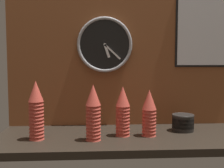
# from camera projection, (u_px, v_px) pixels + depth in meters

# --- Properties ---
(ground_plane) EXTENTS (1.60, 0.56, 0.04)m
(ground_plane) POSITION_uv_depth(u_px,v_px,m) (139.00, 138.00, 1.60)
(ground_plane) COLOR black
(wall_tiled_back) EXTENTS (1.60, 0.03, 1.05)m
(wall_tiled_back) POSITION_uv_depth(u_px,v_px,m) (133.00, 44.00, 1.81)
(wall_tiled_back) COLOR brown
(wall_tiled_back) RESTS_ON ground_plane
(cup_stack_far_left) EXTENTS (0.08, 0.08, 0.31)m
(cup_stack_far_left) POSITION_uv_depth(u_px,v_px,m) (36.00, 110.00, 1.48)
(cup_stack_far_left) COLOR #DB4C3D
(cup_stack_far_left) RESTS_ON ground_plane
(cup_stack_center_left) EXTENTS (0.08, 0.08, 0.30)m
(cup_stack_center_left) POSITION_uv_depth(u_px,v_px,m) (93.00, 112.00, 1.47)
(cup_stack_center_left) COLOR #DB4C3D
(cup_stack_center_left) RESTS_ON ground_plane
(cup_stack_center) EXTENTS (0.08, 0.08, 0.28)m
(cup_stack_center) POSITION_uv_depth(u_px,v_px,m) (123.00, 111.00, 1.56)
(cup_stack_center) COLOR #DB4C3D
(cup_stack_center) RESTS_ON ground_plane
(cup_stack_center_right) EXTENTS (0.08, 0.08, 0.26)m
(cup_stack_center_right) POSITION_uv_depth(u_px,v_px,m) (149.00, 113.00, 1.56)
(cup_stack_center_right) COLOR #DB4C3D
(cup_stack_center_right) RESTS_ON ground_plane
(bowl_stack_right) EXTENTS (0.13, 0.13, 0.10)m
(bowl_stack_right) POSITION_uv_depth(u_px,v_px,m) (183.00, 122.00, 1.67)
(bowl_stack_right) COLOR black
(bowl_stack_right) RESTS_ON ground_plane
(wall_clock) EXTENTS (0.35, 0.03, 0.35)m
(wall_clock) POSITION_uv_depth(u_px,v_px,m) (105.00, 45.00, 1.77)
(wall_clock) COLOR black
(menu_board) EXTENTS (0.43, 0.01, 0.45)m
(menu_board) POSITION_uv_depth(u_px,v_px,m) (208.00, 32.00, 1.81)
(menu_board) COLOR black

